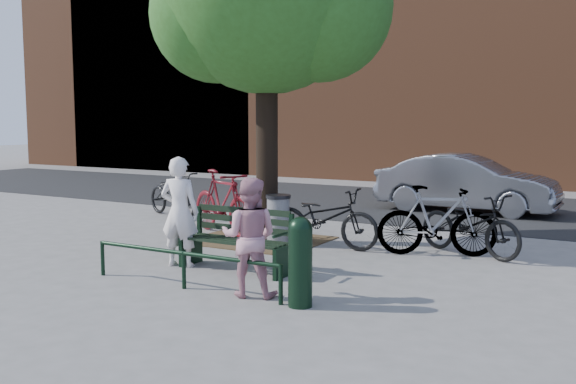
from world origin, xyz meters
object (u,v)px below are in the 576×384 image
Objects in this scene: park_bench at (238,238)px; bollard at (300,259)px; person_left at (180,212)px; person_right at (249,237)px; parked_car at (466,183)px; bicycle_c at (324,218)px; litter_bin at (278,220)px.

bollard reaches higher than park_bench.
person_right is (1.85, -0.87, -0.08)m from person_left.
park_bench is 1.01m from person_left.
park_bench is 0.41× the size of parked_car.
person_left reaches higher than park_bench.
parked_car is at bearing 79.84° from park_bench.
person_left reaches higher than person_right.
person_right is 0.75× the size of bicycle_c.
park_bench is 1.59× the size of bollard.
person_right is (0.95, -1.13, 0.28)m from park_bench.
person_right is 0.36× the size of parked_car.
person_right is at bearing -49.92° from park_bench.
park_bench is at bearing -77.05° from litter_bin.
parked_car is at bearing -118.66° from person_left.
person_left is (-0.90, -0.26, 0.37)m from park_bench.
person_right is at bearing 142.03° from person_left.
park_bench is at bearing 144.90° from bollard.
park_bench is 1.50m from person_right.
bollard is 0.26× the size of parked_car.
person_right is at bearing 177.37° from parked_car.
bicycle_c is at bearing 170.05° from parked_car.
person_right reaches higher than park_bench.
bollard is 0.54× the size of bicycle_c.
person_left is 1.11× the size of person_right.
bollard is 1.20× the size of litter_bin.
person_left is at bearing 159.91° from bollard.
parked_car is at bearing -14.18° from bicycle_c.
person_right is 0.82m from bollard.
person_left is 1.54× the size of bollard.
person_left reaches higher than bicycle_c.
bollard is (1.74, -1.22, 0.11)m from park_bench.
bicycle_c is at bearing 79.92° from park_bench.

